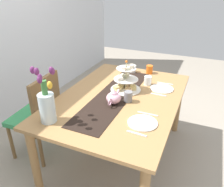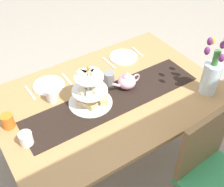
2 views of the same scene
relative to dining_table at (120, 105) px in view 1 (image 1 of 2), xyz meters
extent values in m
plane|color=gray|center=(0.00, 0.00, -0.63)|extent=(8.00, 8.00, 0.00)
cube|color=#A37747|center=(0.00, 0.00, 0.08)|extent=(1.58, 1.07, 0.03)
cylinder|color=#A37747|center=(0.72, -0.47, -0.29)|extent=(0.07, 0.07, 0.69)
cylinder|color=#A37747|center=(-0.72, 0.47, -0.29)|extent=(0.07, 0.07, 0.69)
cylinder|color=#A37747|center=(0.72, 0.47, -0.29)|extent=(0.07, 0.07, 0.69)
cylinder|color=brown|center=(-0.12, 1.03, -0.43)|extent=(0.04, 0.04, 0.41)
cylinder|color=brown|center=(-0.48, 1.00, -0.43)|extent=(0.04, 0.04, 0.41)
cylinder|color=brown|center=(-0.10, 0.67, -0.43)|extent=(0.04, 0.04, 0.41)
cylinder|color=brown|center=(-0.45, 0.64, -0.43)|extent=(0.04, 0.04, 0.41)
cube|color=#389356|center=(-0.29, 0.84, -0.20)|extent=(0.45, 0.45, 0.05)
cube|color=brown|center=(-0.27, 0.65, 0.05)|extent=(0.42, 0.06, 0.45)
cube|color=black|center=(0.00, 0.05, 0.09)|extent=(1.29, 0.31, 0.00)
cylinder|color=beige|center=(0.15, 0.00, 0.24)|extent=(0.01, 0.01, 0.28)
cylinder|color=white|center=(0.15, 0.00, 0.10)|extent=(0.30, 0.30, 0.01)
cylinder|color=white|center=(0.15, 0.00, 0.21)|extent=(0.24, 0.24, 0.01)
cylinder|color=white|center=(0.15, 0.00, 0.32)|extent=(0.19, 0.19, 0.01)
cube|color=beige|center=(0.21, -0.01, 0.12)|extent=(0.09, 0.09, 0.04)
cube|color=#E2C477|center=(0.17, 0.06, 0.12)|extent=(0.07, 0.07, 0.04)
cube|color=#EDCC7B|center=(0.08, 0.06, 0.13)|extent=(0.08, 0.08, 0.05)
cube|color=#ECC086|center=(0.10, -0.05, 0.12)|extent=(0.08, 0.08, 0.04)
cube|color=#E7CD7C|center=(0.17, -0.07, 0.12)|extent=(0.08, 0.08, 0.04)
cube|color=#F0E4BF|center=(0.21, 0.01, 0.23)|extent=(0.06, 0.05, 0.03)
cube|color=#E3E8C4|center=(0.18, 0.03, 0.23)|extent=(0.06, 0.07, 0.03)
cube|color=beige|center=(0.14, 0.05, 0.23)|extent=(0.05, 0.06, 0.03)
cube|color=#EEE5CB|center=(0.09, 0.04, 0.23)|extent=(0.07, 0.06, 0.03)
cube|color=#F1DDC4|center=(0.11, 0.00, 0.34)|extent=(0.06, 0.04, 0.03)
cube|color=beige|center=(0.12, -0.02, 0.34)|extent=(0.07, 0.06, 0.03)
cube|color=beige|center=(0.16, -0.04, 0.34)|extent=(0.04, 0.06, 0.03)
cube|color=beige|center=(0.18, -0.04, 0.34)|extent=(0.06, 0.07, 0.03)
sphere|color=orange|center=(0.15, 0.00, 0.39)|extent=(0.02, 0.02, 0.02)
ellipsoid|color=#E5A8BC|center=(-0.15, 0.00, 0.15)|extent=(0.13, 0.13, 0.10)
cone|color=#E5A8BC|center=(-0.15, 0.00, 0.21)|extent=(0.06, 0.06, 0.04)
cylinder|color=#E5A8BC|center=(-0.06, 0.00, 0.16)|extent=(0.07, 0.02, 0.06)
torus|color=#E5A8BC|center=(-0.23, 0.00, 0.15)|extent=(0.07, 0.01, 0.07)
cylinder|color=silver|center=(-0.61, 0.35, 0.21)|extent=(0.12, 0.12, 0.23)
cylinder|color=#3D7538|center=(-0.61, 0.35, 0.37)|extent=(0.04, 0.04, 0.12)
ellipsoid|color=#6B2860|center=(-0.50, 0.34, 0.47)|extent=(0.04, 0.04, 0.06)
ellipsoid|color=#6B2860|center=(-0.57, 0.41, 0.43)|extent=(0.04, 0.04, 0.06)
ellipsoid|color=#6B2860|center=(-0.62, 0.42, 0.50)|extent=(0.04, 0.04, 0.06)
ellipsoid|color=#6B2860|center=(-0.65, 0.36, 0.51)|extent=(0.04, 0.04, 0.06)
ellipsoid|color=#6B2860|center=(-0.65, 0.34, 0.46)|extent=(0.04, 0.04, 0.06)
ellipsoid|color=yellow|center=(-0.66, 0.25, 0.44)|extent=(0.04, 0.04, 0.06)
ellipsoid|color=#6B2860|center=(-0.56, 0.31, 0.50)|extent=(0.04, 0.04, 0.06)
cylinder|color=white|center=(0.64, 0.10, 0.13)|extent=(0.08, 0.08, 0.08)
cylinder|color=white|center=(-0.35, -0.33, 0.10)|extent=(0.23, 0.23, 0.01)
cube|color=silver|center=(-0.49, -0.33, 0.09)|extent=(0.02, 0.15, 0.01)
cube|color=silver|center=(-0.20, -0.33, 0.09)|extent=(0.02, 0.17, 0.01)
cylinder|color=white|center=(0.32, -0.33, 0.10)|extent=(0.23, 0.23, 0.01)
cube|color=silver|center=(0.17, -0.33, 0.09)|extent=(0.02, 0.15, 0.01)
cube|color=silver|center=(0.46, -0.33, 0.09)|extent=(0.02, 0.17, 0.01)
cylinder|color=slate|center=(-0.07, -0.11, 0.14)|extent=(0.08, 0.08, 0.09)
cylinder|color=white|center=(0.36, -0.17, 0.14)|extent=(0.08, 0.08, 0.09)
cylinder|color=orange|center=(0.69, -0.09, 0.14)|extent=(0.08, 0.08, 0.09)
camera|label=1|loc=(-1.76, -0.69, 1.07)|focal=36.33mm
camera|label=2|loc=(0.83, 1.30, 1.47)|focal=46.92mm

